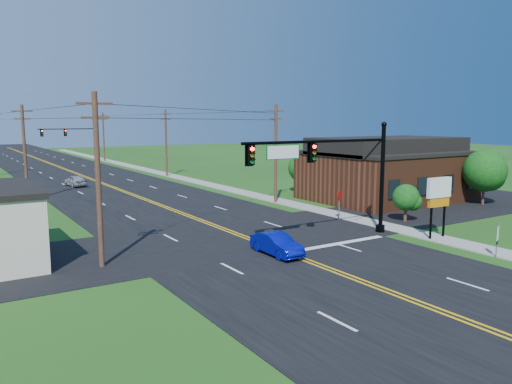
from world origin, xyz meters
TOP-DOWN VIEW (x-y plane):
  - ground at (0.00, 0.00)m, footprint 260.00×260.00m
  - road_main at (0.00, 50.00)m, footprint 16.00×220.00m
  - road_cross at (0.00, 12.00)m, footprint 70.00×10.00m
  - sidewalk at (10.50, 40.00)m, footprint 2.00×160.00m
  - signal_mast_main at (4.34, 8.00)m, footprint 11.30×0.60m
  - signal_mast_far at (4.44, 80.00)m, footprint 10.98×0.60m
  - brick_building at (20.00, 18.00)m, footprint 14.20×11.20m
  - utility_pole_left_a at (-9.50, 10.00)m, footprint 1.80×0.28m
  - utility_pole_left_b at (-9.50, 35.00)m, footprint 1.80×0.28m
  - utility_pole_right_a at (9.80, 22.00)m, footprint 1.80×0.28m
  - utility_pole_right_b at (9.80, 48.00)m, footprint 1.80×0.28m
  - utility_pole_right_c at (9.80, 78.00)m, footprint 1.80×0.28m
  - tree_right_front at (25.00, 11.00)m, footprint 3.80×3.80m
  - tree_right_back at (16.00, 26.00)m, footprint 3.00×3.00m
  - shrub_corner at (13.00, 9.50)m, footprint 2.00×2.00m
  - blue_car at (-0.53, 6.97)m, footprint 1.31×3.75m
  - distant_car at (-3.23, 43.66)m, footprint 2.06×4.02m
  - route_sign at (9.47, -0.02)m, footprint 0.48×0.24m
  - stop_sign at (9.19, 12.59)m, footprint 0.79×0.35m
  - pylon_sign at (10.50, 4.73)m, footprint 1.95×0.39m

SIDE VIEW (x-z plane):
  - ground at x=0.00m, z-range 0.00..0.00m
  - road_main at x=0.00m, z-range 0.00..0.04m
  - road_cross at x=0.00m, z-range 0.00..0.04m
  - sidewalk at x=10.50m, z-range 0.00..0.08m
  - blue_car at x=-0.53m, z-range 0.00..1.23m
  - distant_car at x=-3.23m, z-range 0.00..1.31m
  - route_sign at x=9.47m, z-range 0.17..2.21m
  - stop_sign at x=9.19m, z-range 0.52..2.86m
  - shrub_corner at x=13.00m, z-range 0.42..3.28m
  - brick_building at x=20.00m, z-range 0.00..4.70m
  - tree_right_back at x=16.00m, z-range 0.55..4.65m
  - pylon_sign at x=10.50m, z-range 0.91..4.89m
  - tree_right_front at x=25.00m, z-range 0.60..5.60m
  - signal_mast_far at x=4.44m, z-range 0.81..8.29m
  - utility_pole_left_a at x=-9.50m, z-range 0.22..9.22m
  - utility_pole_left_b at x=-9.50m, z-range 0.22..9.22m
  - utility_pole_right_a at x=9.80m, z-range 0.22..9.22m
  - utility_pole_right_b at x=9.80m, z-range 0.22..9.22m
  - utility_pole_right_c at x=9.80m, z-range 0.22..9.22m
  - signal_mast_main at x=4.34m, z-range 1.01..8.49m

